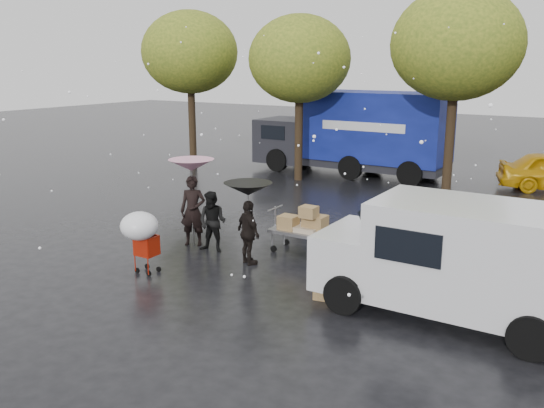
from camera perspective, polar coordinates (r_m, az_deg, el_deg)
The scene contains 13 objects.
ground at distance 13.61m, azimuth -5.32°, elevation -6.25°, with size 90.00×90.00×0.00m, color black.
person_pink at distance 15.07m, azimuth -7.84°, elevation -0.68°, with size 0.67×0.44×1.83m, color black.
person_middle at distance 14.50m, azimuth -5.91°, elevation -1.78°, with size 0.75×0.59×1.55m, color black.
person_black at distance 13.54m, azimuth -2.34°, elevation -2.86°, with size 0.91×0.38×1.55m, color black.
umbrella_pink at distance 14.81m, azimuth -7.99°, elevation 3.83°, with size 1.17×1.17×2.27m.
umbrella_black at distance 13.27m, azimuth -2.38°, elevation 1.48°, with size 1.14×1.14×1.98m.
vendor_cart at distance 14.33m, azimuth 3.14°, elevation -2.11°, with size 1.52×0.80×1.27m.
shopping_cart at distance 13.10m, azimuth -12.89°, elevation -2.46°, with size 0.84×0.84×1.46m.
white_van at distance 11.17m, azimuth 17.86°, elevation -5.12°, with size 4.91×2.18×2.20m.
blue_truck at distance 24.69m, azimuth 8.28°, elevation 6.95°, with size 8.30×2.60×3.50m.
box_ground_near at distance 11.82m, azimuth 5.52°, elevation -8.25°, with size 0.51×0.40×0.45m, color brown.
box_ground_far at distance 12.52m, azimuth 6.53°, elevation -7.20°, with size 0.48×0.37×0.37m, color brown.
tree_row at distance 21.76m, azimuth 9.97°, elevation 14.60°, with size 21.60×4.40×7.12m.
Camera 1 is at (7.81, -10.13, 4.66)m, focal length 38.00 mm.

